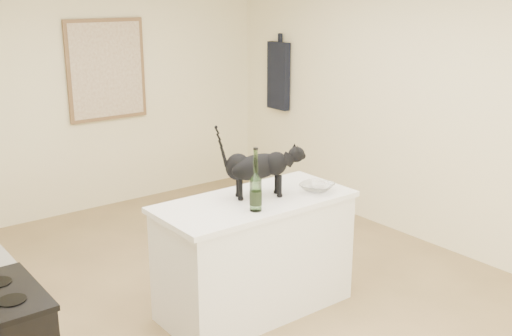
# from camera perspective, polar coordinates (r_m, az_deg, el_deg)

# --- Properties ---
(floor) EXTENTS (5.50, 5.50, 0.00)m
(floor) POSITION_cam_1_polar(r_m,az_deg,el_deg) (5.00, -2.47, -12.33)
(floor) COLOR #9F8155
(floor) RESTS_ON ground
(wall_back) EXTENTS (4.50, 0.00, 4.50)m
(wall_back) POSITION_cam_1_polar(r_m,az_deg,el_deg) (6.92, -15.98, 6.55)
(wall_back) COLOR beige
(wall_back) RESTS_ON ground
(wall_right) EXTENTS (0.00, 5.50, 5.50)m
(wall_right) POSITION_cam_1_polar(r_m,az_deg,el_deg) (6.07, 15.06, 5.34)
(wall_right) COLOR beige
(wall_right) RESTS_ON ground
(island_base) EXTENTS (1.44, 0.67, 0.86)m
(island_base) POSITION_cam_1_polar(r_m,az_deg,el_deg) (4.72, -0.11, -8.32)
(island_base) COLOR white
(island_base) RESTS_ON floor
(island_top) EXTENTS (1.50, 0.70, 0.04)m
(island_top) POSITION_cam_1_polar(r_m,az_deg,el_deg) (4.55, -0.11, -3.15)
(island_top) COLOR white
(island_top) RESTS_ON island_base
(artwork_frame) EXTENTS (0.90, 0.03, 1.10)m
(artwork_frame) POSITION_cam_1_polar(r_m,az_deg,el_deg) (6.97, -13.74, 8.86)
(artwork_frame) COLOR brown
(artwork_frame) RESTS_ON wall_back
(artwork_canvas) EXTENTS (0.82, 0.00, 1.02)m
(artwork_canvas) POSITION_cam_1_polar(r_m,az_deg,el_deg) (6.95, -13.68, 8.85)
(artwork_canvas) COLOR beige
(artwork_canvas) RESTS_ON wall_back
(hanging_garment) EXTENTS (0.08, 0.34, 0.80)m
(hanging_garment) POSITION_cam_1_polar(r_m,az_deg,el_deg) (7.42, 2.11, 8.56)
(hanging_garment) COLOR black
(hanging_garment) RESTS_ON wall_right
(black_cat) EXTENTS (0.62, 0.40, 0.42)m
(black_cat) POSITION_cam_1_polar(r_m,az_deg,el_deg) (4.53, 0.15, -0.18)
(black_cat) COLOR black
(black_cat) RESTS_ON island_top
(wine_bottle) EXTENTS (0.09, 0.09, 0.40)m
(wine_bottle) POSITION_cam_1_polar(r_m,az_deg,el_deg) (4.25, -0.03, -1.43)
(wine_bottle) COLOR #2E5E25
(wine_bottle) RESTS_ON island_top
(glass_bowl) EXTENTS (0.33, 0.33, 0.06)m
(glass_bowl) POSITION_cam_1_polar(r_m,az_deg,el_deg) (4.73, 5.70, -1.81)
(glass_bowl) COLOR silver
(glass_bowl) RESTS_ON island_top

